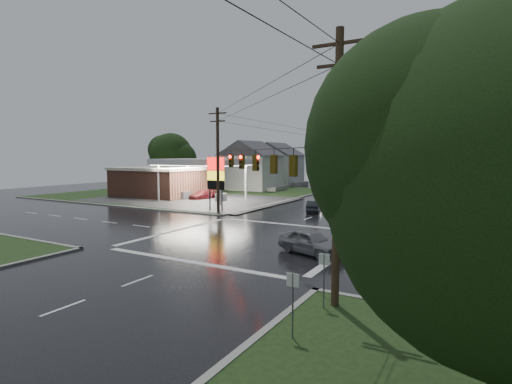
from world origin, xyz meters
The scene contains 16 objects.
ground centered at (0.00, 0.00, 0.00)m, with size 120.00×120.00×0.00m, color black.
grass_nw centered at (-26.00, 26.00, 0.04)m, with size 36.00×36.00×0.08m, color black.
gas_station centered at (-25.68, 19.70, 2.55)m, with size 26.20×18.00×5.60m.
pylon_sign centered at (-10.50, 10.50, 4.01)m, with size 2.00×0.35×6.00m.
utility_pole_nw centered at (-9.50, 9.50, 5.72)m, with size 2.20×0.32×11.00m.
utility_pole_se centered at (9.50, -9.50, 5.72)m, with size 2.20×0.32×11.00m.
utility_pole_n centered at (-9.50, 38.00, 5.47)m, with size 2.20×0.32×10.50m.
traffic_signals centered at (0.02, -0.02, 6.48)m, with size 26.87×26.87×1.47m.
house_near centered at (-20.95, 36.00, 4.41)m, with size 11.05×8.48×8.60m.
house_far centered at (-21.95, 48.00, 4.41)m, with size 11.05×8.48×8.60m.
tree_nw_behind centered at (-33.84, 29.99, 6.18)m, with size 8.93×7.60×10.00m.
tree_ne_near centered at (14.14, 21.99, 5.56)m, with size 7.99×6.80×8.98m.
tree_ne_far centered at (17.15, 33.99, 6.18)m, with size 8.46×7.20×9.80m.
car_north centered at (-1.15, 15.39, 0.62)m, with size 1.31×3.74×1.23m, color #21262A.
car_crossing centered at (5.41, -1.84, 0.76)m, with size 1.79×4.45×1.52m, color slate.
car_pump centered at (-18.96, 19.27, 0.63)m, with size 1.78×4.37×1.27m, color #4E1114.
Camera 1 is at (14.44, -24.73, 6.17)m, focal length 28.00 mm.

